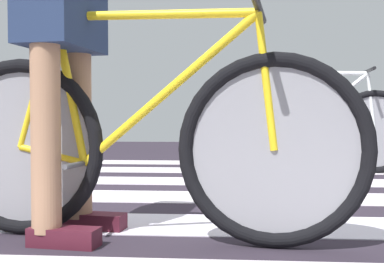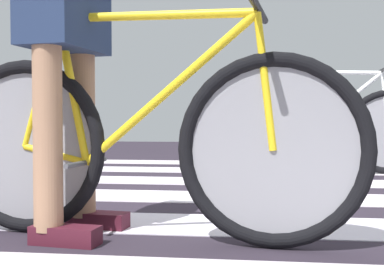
# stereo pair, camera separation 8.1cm
# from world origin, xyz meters

# --- Properties ---
(ground) EXTENTS (18.00, 14.00, 0.02)m
(ground) POSITION_xyz_m (0.00, 0.00, 0.01)
(ground) COLOR #2B232F
(crosswalk_markings) EXTENTS (5.41, 5.75, 0.00)m
(crosswalk_markings) POSITION_xyz_m (-0.04, -0.23, 0.02)
(crosswalk_markings) COLOR silver
(crosswalk_markings) RESTS_ON ground
(bicycle_1_of_2) EXTENTS (1.73, 0.52, 0.93)m
(bicycle_1_of_2) POSITION_xyz_m (-0.03, -0.90, 0.41)
(bicycle_1_of_2) COLOR black
(bicycle_1_of_2) RESTS_ON ground
(cyclist_1_of_2) EXTENTS (0.36, 0.44, 1.03)m
(cyclist_1_of_2) POSITION_xyz_m (-0.33, -0.86, 0.68)
(cyclist_1_of_2) COLOR #A87A5B
(cyclist_1_of_2) RESTS_ON ground
(bicycle_2_of_2) EXTENTS (1.74, 0.52, 0.93)m
(bicycle_2_of_2) POSITION_xyz_m (1.04, 1.58, 0.41)
(bicycle_2_of_2) COLOR black
(bicycle_2_of_2) RESTS_ON ground
(cyclist_2_of_2) EXTENTS (0.34, 0.42, 0.99)m
(cyclist_2_of_2) POSITION_xyz_m (0.73, 1.60, 0.66)
(cyclist_2_of_2) COLOR brown
(cyclist_2_of_2) RESTS_ON ground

